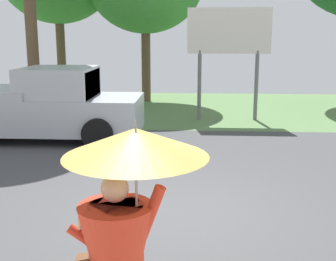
% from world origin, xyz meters
% --- Properties ---
extents(ground_plane, '(40.00, 22.00, 0.20)m').
position_xyz_m(ground_plane, '(0.00, 2.95, -0.05)').
color(ground_plane, '#424244').
extents(monk_pedestrian, '(1.13, 1.12, 2.13)m').
position_xyz_m(monk_pedestrian, '(-0.26, -3.32, 1.15)').
color(monk_pedestrian, '#B22D1E').
rests_on(monk_pedestrian, ground_plane).
extents(pickup_truck, '(5.20, 2.28, 1.88)m').
position_xyz_m(pickup_truck, '(-3.68, 4.79, 0.87)').
color(pickup_truck, '#ADB2BA').
rests_on(pickup_truck, ground_plane).
extents(roadside_billboard, '(2.60, 0.12, 3.50)m').
position_xyz_m(roadside_billboard, '(1.35, 7.76, 2.55)').
color(roadside_billboard, slate).
rests_on(roadside_billboard, ground_plane).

